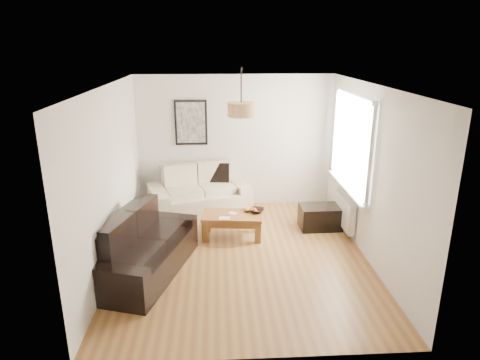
{
  "coord_description": "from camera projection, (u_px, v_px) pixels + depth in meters",
  "views": [
    {
      "loc": [
        -0.37,
        -5.89,
        3.16
      ],
      "look_at": [
        0.0,
        0.6,
        1.05
      ],
      "focal_mm": 31.76,
      "sensor_mm": 36.0,
      "label": 1
    }
  ],
  "objects": [
    {
      "name": "poster",
      "position": [
        191.0,
        123.0,
        8.13
      ],
      "size": [
        0.62,
        0.04,
        0.87
      ],
      "primitive_type": null,
      "color": "black",
      "rests_on": "wall_back"
    },
    {
      "name": "wall_front",
      "position": [
        257.0,
        247.0,
        4.05
      ],
      "size": [
        3.8,
        0.04,
        2.6
      ],
      "primitive_type": null,
      "color": "silver",
      "rests_on": "floor"
    },
    {
      "name": "fruit_bowl",
      "position": [
        257.0,
        211.0,
        7.21
      ],
      "size": [
        0.31,
        0.31,
        0.06
      ],
      "primitive_type": "imported",
      "rotation": [
        0.0,
        0.0,
        -0.27
      ],
      "color": "black",
      "rests_on": "coffee_table"
    },
    {
      "name": "ottoman",
      "position": [
        320.0,
        217.0,
        7.54
      ],
      "size": [
        0.74,
        0.49,
        0.41
      ],
      "primitive_type": "cube",
      "rotation": [
        0.0,
        0.0,
        0.03
      ],
      "color": "black",
      "rests_on": "floor"
    },
    {
      "name": "wall_right",
      "position": [
        370.0,
        174.0,
        6.29
      ],
      "size": [
        0.04,
        4.5,
        2.6
      ],
      "primitive_type": null,
      "color": "silver",
      "rests_on": "floor"
    },
    {
      "name": "coffee_table",
      "position": [
        232.0,
        225.0,
        7.2
      ],
      "size": [
        1.05,
        0.64,
        0.41
      ],
      "primitive_type": null,
      "rotation": [
        0.0,
        0.0,
        -0.09
      ],
      "color": "brown",
      "rests_on": "floor"
    },
    {
      "name": "radiator",
      "position": [
        344.0,
        211.0,
        7.33
      ],
      "size": [
        0.1,
        0.9,
        0.52
      ],
      "primitive_type": "cube",
      "color": "white",
      "rests_on": "wall_right"
    },
    {
      "name": "orange_c",
      "position": [
        247.0,
        209.0,
        7.24
      ],
      "size": [
        0.09,
        0.09,
        0.08
      ],
      "primitive_type": "sphere",
      "rotation": [
        0.0,
        0.0,
        0.06
      ],
      "color": "#ED4F14",
      "rests_on": "fruit_bowl"
    },
    {
      "name": "window_bay",
      "position": [
        352.0,
        142.0,
        6.96
      ],
      "size": [
        0.14,
        1.9,
        1.6
      ],
      "primitive_type": null,
      "color": "white",
      "rests_on": "wall_right"
    },
    {
      "name": "wall_left",
      "position": [
        110.0,
        179.0,
        6.09
      ],
      "size": [
        0.04,
        4.5,
        2.6
      ],
      "primitive_type": null,
      "color": "silver",
      "rests_on": "floor"
    },
    {
      "name": "orange_b",
      "position": [
        255.0,
        210.0,
        7.2
      ],
      "size": [
        0.08,
        0.08,
        0.07
      ],
      "primitive_type": "sphere",
      "rotation": [
        0.0,
        0.0,
        0.22
      ],
      "color": "orange",
      "rests_on": "fruit_bowl"
    },
    {
      "name": "cushion_left",
      "position": [
        187.0,
        173.0,
        8.21
      ],
      "size": [
        0.38,
        0.15,
        0.37
      ],
      "primitive_type": "cube",
      "rotation": [
        0.0,
        0.0,
        0.1
      ],
      "color": "black",
      "rests_on": "loveseat_cream"
    },
    {
      "name": "orange_a",
      "position": [
        247.0,
        210.0,
        7.21
      ],
      "size": [
        0.08,
        0.08,
        0.08
      ],
      "primitive_type": "sphere",
      "rotation": [
        0.0,
        0.0,
        0.05
      ],
      "color": "orange",
      "rests_on": "fruit_bowl"
    },
    {
      "name": "floor",
      "position": [
        242.0,
        256.0,
        6.59
      ],
      "size": [
        4.5,
        4.5,
        0.0
      ],
      "primitive_type": "plane",
      "color": "brown",
      "rests_on": "ground"
    },
    {
      "name": "pendant_shade",
      "position": [
        241.0,
        109.0,
        6.19
      ],
      "size": [
        0.4,
        0.4,
        0.2
      ],
      "primitive_type": "cylinder",
      "color": "tan",
      "rests_on": "ceiling"
    },
    {
      "name": "wall_back",
      "position": [
        235.0,
        142.0,
        8.33
      ],
      "size": [
        3.8,
        0.04,
        2.6
      ],
      "primitive_type": null,
      "color": "silver",
      "rests_on": "floor"
    },
    {
      "name": "papers",
      "position": [
        225.0,
        218.0,
        6.97
      ],
      "size": [
        0.19,
        0.15,
        0.01
      ],
      "primitive_type": "cube",
      "rotation": [
        0.0,
        0.0,
        -0.13
      ],
      "color": "silver",
      "rests_on": "coffee_table"
    },
    {
      "name": "ceiling",
      "position": [
        242.0,
        86.0,
        5.79
      ],
      "size": [
        3.8,
        4.5,
        0.0
      ],
      "primitive_type": null,
      "color": "white",
      "rests_on": "floor"
    },
    {
      "name": "sofa_leather",
      "position": [
        143.0,
        246.0,
        6.01
      ],
      "size": [
        1.46,
        2.13,
        0.84
      ],
      "primitive_type": null,
      "rotation": [
        0.0,
        0.0,
        1.28
      ],
      "color": "black",
      "rests_on": "floor"
    },
    {
      "name": "cushion_right",
      "position": [
        219.0,
        173.0,
        8.24
      ],
      "size": [
        0.39,
        0.16,
        0.37
      ],
      "primitive_type": "cube",
      "rotation": [
        0.0,
        0.0,
        -0.11
      ],
      "color": "black",
      "rests_on": "loveseat_cream"
    },
    {
      "name": "loveseat_cream",
      "position": [
        199.0,
        191.0,
        8.1
      ],
      "size": [
        2.05,
        1.52,
        0.91
      ],
      "primitive_type": null,
      "rotation": [
        0.0,
        0.0,
        0.32
      ],
      "color": "#BBB196",
      "rests_on": "floor"
    }
  ]
}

